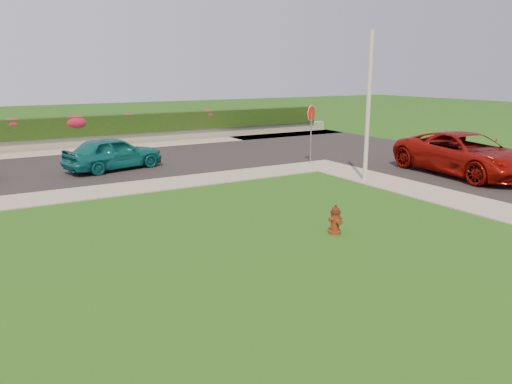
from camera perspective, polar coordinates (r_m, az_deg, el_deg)
ground at (r=11.62m, az=7.56°, el=-7.35°), size 120.00×120.00×0.00m
street_right at (r=22.92m, az=25.33°, el=1.96°), size 8.00×32.00×0.04m
street_far at (r=22.92m, az=-25.67°, el=1.93°), size 26.00×8.00×0.04m
curb_corner at (r=22.63m, az=7.50°, el=3.04°), size 2.00×2.00×0.04m
sidewalk_beyond at (r=28.38m, az=-18.61°, el=4.58°), size 34.00×2.00×0.04m
retaining_wall at (r=29.79m, az=-19.28°, el=5.47°), size 34.00×0.40×0.60m
hedge at (r=29.79m, az=-19.45°, el=7.11°), size 32.00×0.90×1.10m
fire_hydrant at (r=13.16m, az=9.06°, el=-3.20°), size 0.39×0.37×0.77m
suv_red at (r=21.88m, az=22.86°, el=4.02°), size 3.41×6.35×1.69m
sedan_teal at (r=22.15m, az=-15.98°, el=4.30°), size 4.43×2.62×1.41m
utility_pole at (r=19.41m, az=12.71°, el=9.36°), size 0.16×0.16×5.60m
stop_sign at (r=22.84m, az=6.34°, el=8.17°), size 0.67×0.32×2.67m
flower_clump_c at (r=29.19m, az=-26.05°, el=7.01°), size 1.18×0.76×0.59m
flower_clump_d at (r=29.63m, az=-19.92°, el=7.51°), size 1.54×0.99×0.77m
flower_clump_e at (r=30.33m, az=-14.28°, el=8.21°), size 1.06×0.68×0.53m
flower_clump_f at (r=32.14m, az=-5.47°, el=8.81°), size 1.15×0.74×0.58m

